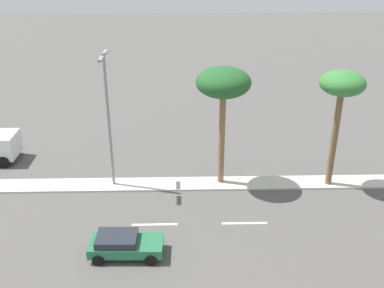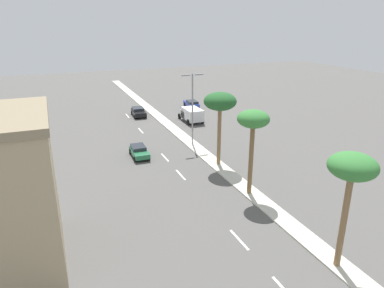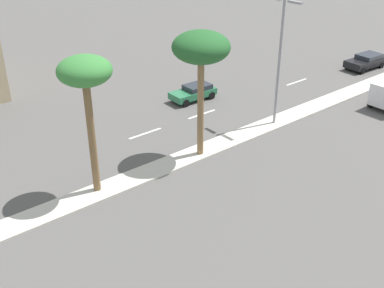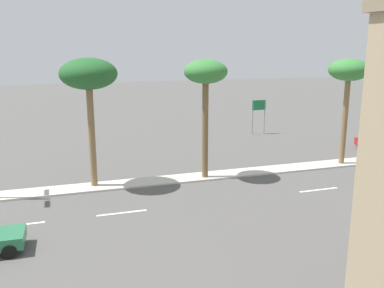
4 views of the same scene
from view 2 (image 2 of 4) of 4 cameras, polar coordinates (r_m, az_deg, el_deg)
name	(u,v)px [view 2 (image 2 of 4)]	position (r m, az deg, el deg)	size (l,w,h in m)	color
ground_plane	(201,152)	(44.67, 1.47, -1.28)	(160.00, 160.00, 0.00)	#565451
median_curb	(173,129)	(53.99, -3.02, 2.48)	(1.80, 95.33, 0.12)	beige
lane_stripe_mid	(239,240)	(28.09, 7.63, -15.06)	(0.20, 2.80, 0.01)	silver
lane_stripe_trailing	(181,175)	(38.22, -1.83, -5.01)	(0.20, 2.80, 0.01)	silver
lane_stripe_left	(165,157)	(43.01, -4.39, -2.17)	(0.20, 2.80, 0.01)	silver
lane_stripe_outboard	(141,131)	(53.72, -8.27, 2.15)	(0.20, 2.80, 0.01)	silver
lane_stripe_center	(127,116)	(62.53, -10.40, 4.51)	(0.20, 2.80, 0.01)	silver
palm_tree_outboard	(352,170)	(23.84, 24.44, -3.91)	(3.03, 3.03, 8.09)	olive
palm_tree_left	(253,122)	(32.10, 9.85, 3.48)	(2.94, 2.94, 8.16)	brown
palm_tree_rear	(220,103)	(38.71, 4.55, 6.63)	(3.61, 3.61, 8.32)	olive
street_lamp_rear	(192,103)	(45.74, 0.07, 6.56)	(2.90, 0.24, 9.30)	gray
sedan_green_inboard	(139,151)	(43.42, -8.55, -1.14)	(1.99, 4.04, 1.28)	#287047
sedan_blue_center	(192,103)	(67.40, -0.07, 6.56)	(2.27, 4.71, 1.36)	#2D47AD
sedan_black_right	(138,112)	(61.88, -8.64, 5.19)	(2.31, 4.52, 1.41)	black
box_truck	(192,114)	(57.66, -0.07, 4.85)	(2.72, 5.28, 2.25)	silver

